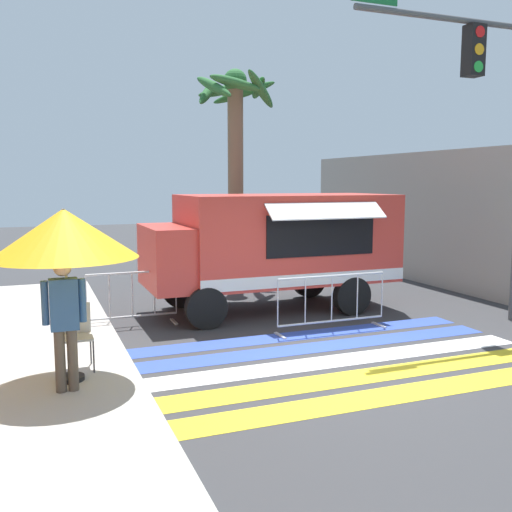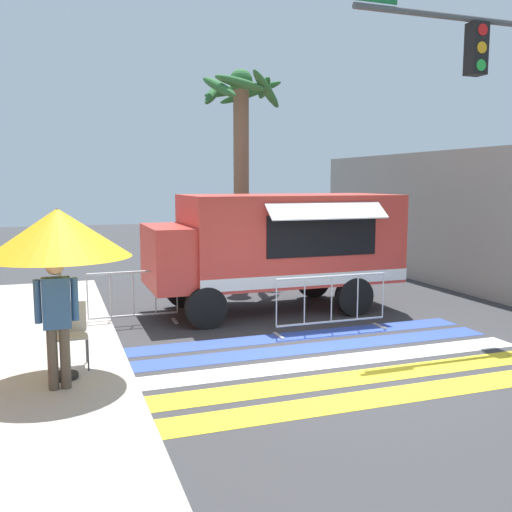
{
  "view_description": "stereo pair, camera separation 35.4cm",
  "coord_description": "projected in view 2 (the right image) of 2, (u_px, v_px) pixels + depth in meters",
  "views": [
    {
      "loc": [
        -4.41,
        -7.52,
        2.75
      ],
      "look_at": [
        -0.53,
        2.35,
        1.36
      ],
      "focal_mm": 40.0,
      "sensor_mm": 36.0,
      "label": 1
    },
    {
      "loc": [
        -4.08,
        -7.64,
        2.75
      ],
      "look_at": [
        -0.53,
        2.35,
        1.36
      ],
      "focal_mm": 40.0,
      "sensor_mm": 36.0,
      "label": 2
    }
  ],
  "objects": [
    {
      "name": "ground_plane",
      "position": [
        339.0,
        360.0,
        8.85
      ],
      "size": [
        60.0,
        60.0,
        0.0
      ],
      "primitive_type": "plane",
      "color": "#38383A"
    },
    {
      "name": "palm_tree",
      "position": [
        241.0,
        139.0,
        14.75
      ],
      "size": [
        2.39,
        2.43,
        5.6
      ],
      "color": "#7A664C",
      "rests_on": "ground_plane"
    },
    {
      "name": "folding_chair",
      "position": [
        71.0,
        329.0,
        8.09
      ],
      "size": [
        0.44,
        0.44,
        0.91
      ],
      "rotation": [
        0.0,
        0.0,
        -0.23
      ],
      "color": "#4C4C51",
      "rests_on": "sidewalk_left"
    },
    {
      "name": "crosswalk_painted",
      "position": [
        340.0,
        361.0,
        8.8
      ],
      "size": [
        6.4,
        3.6,
        0.01
      ],
      "color": "yellow",
      "rests_on": "ground_plane"
    },
    {
      "name": "food_truck",
      "position": [
        271.0,
        242.0,
        12.05
      ],
      "size": [
        5.25,
        2.61,
        2.48
      ],
      "color": "#D13D33",
      "rests_on": "ground_plane"
    },
    {
      "name": "concrete_wall_right",
      "position": [
        491.0,
        224.0,
        13.25
      ],
      "size": [
        0.2,
        16.0,
        3.55
      ],
      "color": "#A39E93",
      "rests_on": "ground_plane"
    },
    {
      "name": "vendor_person",
      "position": [
        57.0,
        315.0,
        7.14
      ],
      "size": [
        0.53,
        0.22,
        1.69
      ],
      "rotation": [
        0.0,
        0.0,
        0.08
      ],
      "color": "brown",
      "rests_on": "sidewalk_left"
    },
    {
      "name": "barricade_front",
      "position": [
        331.0,
        304.0,
        10.44
      ],
      "size": [
        2.2,
        0.44,
        1.06
      ],
      "color": "#B7BABF",
      "rests_on": "ground_plane"
    },
    {
      "name": "patio_umbrella",
      "position": [
        58.0,
        233.0,
        7.4
      ],
      "size": [
        1.88,
        1.88,
        2.28
      ],
      "color": "black",
      "rests_on": "sidewalk_left"
    },
    {
      "name": "barricade_side",
      "position": [
        133.0,
        299.0,
        10.93
      ],
      "size": [
        1.72,
        0.44,
        1.06
      ],
      "color": "#B7BABF",
      "rests_on": "ground_plane"
    },
    {
      "name": "traffic_signal_pole",
      "position": [
        498.0,
        109.0,
        10.45
      ],
      "size": [
        3.96,
        0.29,
        5.96
      ],
      "color": "#515456",
      "rests_on": "ground_plane"
    }
  ]
}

